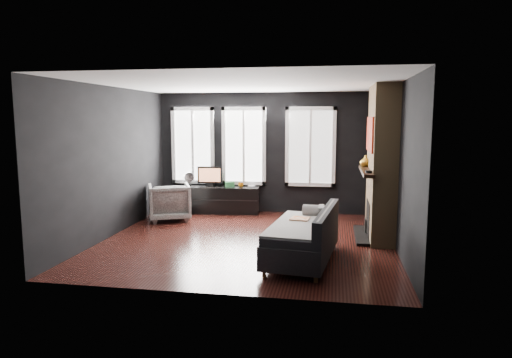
% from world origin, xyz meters
% --- Properties ---
extents(floor, '(5.00, 5.00, 0.00)m').
position_xyz_m(floor, '(0.00, 0.00, 0.00)').
color(floor, black).
rests_on(floor, ground).
extents(ceiling, '(5.00, 5.00, 0.00)m').
position_xyz_m(ceiling, '(0.00, 0.00, 2.70)').
color(ceiling, white).
rests_on(ceiling, ground).
extents(wall_back, '(5.00, 0.02, 2.70)m').
position_xyz_m(wall_back, '(0.00, 2.50, 1.35)').
color(wall_back, black).
rests_on(wall_back, ground).
extents(wall_left, '(0.02, 5.00, 2.70)m').
position_xyz_m(wall_left, '(-2.50, 0.00, 1.35)').
color(wall_left, black).
rests_on(wall_left, ground).
extents(wall_right, '(0.02, 5.00, 2.70)m').
position_xyz_m(wall_right, '(2.50, 0.00, 1.35)').
color(wall_right, black).
rests_on(wall_right, ground).
extents(windows, '(4.00, 0.16, 1.76)m').
position_xyz_m(windows, '(-0.45, 2.46, 2.38)').
color(windows, white).
rests_on(windows, wall_back).
extents(fireplace, '(0.70, 1.62, 2.70)m').
position_xyz_m(fireplace, '(2.30, 0.60, 1.35)').
color(fireplace, '#93724C').
rests_on(fireplace, floor).
extents(sofa, '(1.17, 2.00, 0.82)m').
position_xyz_m(sofa, '(1.03, -0.99, 0.41)').
color(sofa, '#232326').
rests_on(sofa, floor).
extents(stripe_pillow, '(0.09, 0.34, 0.34)m').
position_xyz_m(stripe_pillow, '(1.29, -0.55, 0.59)').
color(stripe_pillow, gray).
rests_on(stripe_pillow, sofa).
extents(armchair, '(1.07, 1.04, 0.85)m').
position_xyz_m(armchair, '(-1.92, 1.30, 0.42)').
color(armchair, silver).
rests_on(armchair, floor).
extents(media_console, '(1.78, 0.67, 0.60)m').
position_xyz_m(media_console, '(-1.04, 2.24, 0.30)').
color(media_console, black).
rests_on(media_console, floor).
extents(monitor, '(0.57, 0.18, 0.50)m').
position_xyz_m(monitor, '(-1.30, 2.26, 0.85)').
color(monitor, black).
rests_on(monitor, media_console).
extents(desk_fan, '(0.29, 0.29, 0.32)m').
position_xyz_m(desk_fan, '(-1.78, 2.21, 0.76)').
color(desk_fan, '#A2A2A2').
rests_on(desk_fan, media_console).
extents(mug, '(0.13, 0.11, 0.12)m').
position_xyz_m(mug, '(-0.58, 2.24, 0.66)').
color(mug, orange).
rests_on(mug, media_console).
extents(book, '(0.16, 0.04, 0.22)m').
position_xyz_m(book, '(-0.43, 2.36, 0.71)').
color(book, '#C7B498').
rests_on(book, media_console).
extents(storage_box, '(0.24, 0.20, 0.11)m').
position_xyz_m(storage_box, '(-0.83, 2.21, 0.66)').
color(storage_box, '#2F783D').
rests_on(storage_box, media_console).
extents(mantel_vase, '(0.21, 0.21, 0.20)m').
position_xyz_m(mantel_vase, '(2.05, 1.05, 1.33)').
color(mantel_vase, gold).
rests_on(mantel_vase, fireplace).
extents(mantel_clock, '(0.12, 0.12, 0.04)m').
position_xyz_m(mantel_clock, '(2.05, 0.05, 1.25)').
color(mantel_clock, black).
rests_on(mantel_clock, fireplace).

